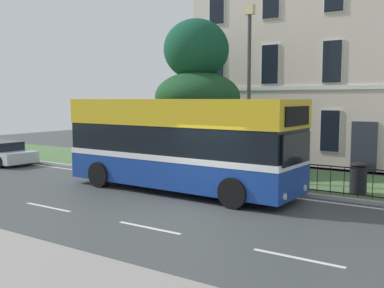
% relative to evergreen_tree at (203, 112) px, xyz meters
% --- Properties ---
extents(ground_plane, '(60.00, 56.00, 0.18)m').
position_rel_evergreen_tree_xyz_m(ground_plane, '(3.87, -5.95, -2.74)').
color(ground_plane, '#3E4343').
extents(iron_verge_railing, '(12.20, 0.04, 0.97)m').
position_rel_evergreen_tree_xyz_m(iron_verge_railing, '(6.47, -2.51, -2.10)').
color(iron_verge_railing, black).
rests_on(iron_verge_railing, ground_plane).
extents(evergreen_tree, '(5.10, 5.10, 6.90)m').
position_rel_evergreen_tree_xyz_m(evergreen_tree, '(0.00, 0.00, 0.00)').
color(evergreen_tree, '#423328').
rests_on(evergreen_tree, ground_plane).
extents(single_decker_bus, '(8.88, 2.85, 3.31)m').
position_rel_evergreen_tree_xyz_m(single_decker_bus, '(1.84, -4.42, -0.99)').
color(single_decker_bus, navy).
rests_on(single_decker_bus, ground_plane).
extents(parked_hatchback_00, '(4.04, 1.98, 1.15)m').
position_rel_evergreen_tree_xyz_m(parked_hatchback_00, '(-9.72, -4.02, -2.16)').
color(parked_hatchback_00, silver).
rests_on(parked_hatchback_00, ground_plane).
extents(street_lamp_post, '(0.36, 0.24, 6.75)m').
position_rel_evergreen_tree_xyz_m(street_lamp_post, '(3.24, -1.79, 1.26)').
color(street_lamp_post, '#333338').
rests_on(street_lamp_post, ground_plane).
extents(litter_bin, '(0.57, 0.57, 1.08)m').
position_rel_evergreen_tree_xyz_m(litter_bin, '(7.46, -1.91, -2.06)').
color(litter_bin, black).
rests_on(litter_bin, ground_plane).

